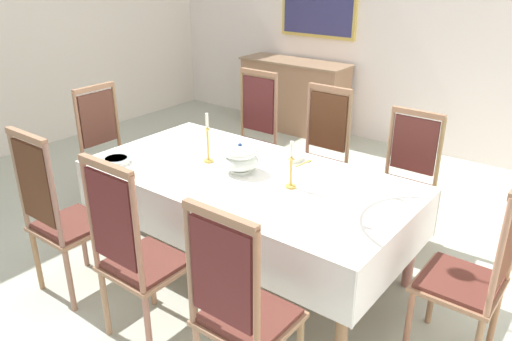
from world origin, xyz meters
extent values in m
cube|color=#B5BAA8|center=(0.00, 0.00, -0.02)|extent=(7.15, 5.73, 0.04)
cube|color=silver|center=(0.00, 2.91, 1.53)|extent=(7.15, 0.08, 3.05)
cylinder|color=#946456|center=(-1.03, -0.73, 0.35)|extent=(0.07, 0.07, 0.70)
cylinder|color=#936B4A|center=(1.03, -0.73, 0.35)|extent=(0.07, 0.07, 0.70)
cylinder|color=#9A6B4E|center=(-1.03, 0.23, 0.35)|extent=(0.07, 0.07, 0.70)
cylinder|color=#9E6459|center=(1.03, 0.23, 0.35)|extent=(0.07, 0.07, 0.70)
cube|color=#9C6D4F|center=(0.00, -0.25, 0.66)|extent=(2.14, 1.04, 0.08)
cube|color=#986E50|center=(0.00, -0.25, 0.72)|extent=(2.26, 1.16, 0.03)
cube|color=white|center=(0.00, -0.25, 0.73)|extent=(2.28, 1.18, 0.00)
cube|color=white|center=(0.00, -0.83, 0.56)|extent=(2.28, 0.00, 0.35)
cube|color=white|center=(0.00, 0.33, 0.56)|extent=(2.28, 0.00, 0.35)
cube|color=white|center=(-1.13, -0.25, 0.56)|extent=(0.00, 1.18, 0.35)
cube|color=white|center=(1.13, -0.25, 0.56)|extent=(0.00, 1.18, 0.35)
cylinder|color=#966857|center=(-0.94, -0.99, 0.23)|extent=(0.04, 0.04, 0.46)
cylinder|color=olive|center=(-0.56, -0.99, 0.23)|extent=(0.04, 0.04, 0.46)
cylinder|color=#956D49|center=(-0.94, -1.35, 0.23)|extent=(0.04, 0.04, 0.46)
cylinder|color=#936955|center=(-0.56, -1.35, 0.23)|extent=(0.04, 0.04, 0.46)
cube|color=#986E50|center=(-0.75, -1.17, 0.47)|extent=(0.44, 0.42, 0.03)
cube|color=#592B23|center=(-0.75, -1.17, 0.49)|extent=(0.40, 0.38, 0.02)
cylinder|color=#917258|center=(-0.94, -1.36, 0.82)|extent=(0.03, 0.03, 0.67)
cylinder|color=#916858|center=(-0.55, -1.36, 0.82)|extent=(0.03, 0.03, 0.67)
cube|color=#522F1C|center=(-0.75, -1.36, 0.85)|extent=(0.34, 0.02, 0.51)
cube|color=#986E50|center=(-0.75, -1.36, 1.15)|extent=(0.40, 0.04, 0.04)
cylinder|color=#9F674D|center=(-0.56, 0.49, 0.23)|extent=(0.04, 0.04, 0.46)
cylinder|color=#957055|center=(-0.94, 0.49, 0.23)|extent=(0.04, 0.04, 0.46)
cylinder|color=#9D6F50|center=(-0.56, 0.85, 0.23)|extent=(0.04, 0.04, 0.46)
cylinder|color=olive|center=(-0.94, 0.85, 0.23)|extent=(0.04, 0.04, 0.46)
cube|color=#986E50|center=(-0.75, 0.67, 0.47)|extent=(0.44, 0.42, 0.03)
cube|color=#592B23|center=(-0.75, 0.67, 0.49)|extent=(0.40, 0.38, 0.02)
cylinder|color=#936B52|center=(-0.55, 0.86, 0.82)|extent=(0.03, 0.03, 0.67)
cylinder|color=olive|center=(-0.94, 0.86, 0.82)|extent=(0.03, 0.03, 0.67)
cube|color=#5D2829|center=(-0.75, 0.86, 0.85)|extent=(0.34, 0.02, 0.51)
cube|color=#986E50|center=(-0.75, 0.86, 1.15)|extent=(0.40, 0.04, 0.04)
cylinder|color=#A27454|center=(-0.20, -0.99, 0.23)|extent=(0.04, 0.04, 0.46)
cylinder|color=#947050|center=(0.18, -0.99, 0.23)|extent=(0.04, 0.04, 0.46)
cylinder|color=#997354|center=(-0.20, -1.35, 0.23)|extent=(0.04, 0.04, 0.46)
cylinder|color=#9E6959|center=(0.18, -1.35, 0.23)|extent=(0.04, 0.04, 0.46)
cube|color=#986E50|center=(-0.01, -1.17, 0.47)|extent=(0.44, 0.42, 0.03)
cube|color=#592B23|center=(-0.01, -1.17, 0.49)|extent=(0.40, 0.38, 0.02)
cylinder|color=#9C6850|center=(-0.21, -1.36, 0.82)|extent=(0.03, 0.03, 0.67)
cylinder|color=#9C6851|center=(0.18, -1.36, 0.82)|extent=(0.03, 0.03, 0.67)
cube|color=#5B2423|center=(-0.01, -1.36, 0.85)|extent=(0.34, 0.02, 0.51)
cube|color=#986E50|center=(-0.01, -1.36, 1.15)|extent=(0.40, 0.04, 0.04)
cylinder|color=#A17553|center=(0.18, 0.49, 0.23)|extent=(0.04, 0.04, 0.46)
cylinder|color=olive|center=(-0.20, 0.49, 0.23)|extent=(0.04, 0.04, 0.46)
cylinder|color=#8F704A|center=(0.18, 0.85, 0.23)|extent=(0.04, 0.04, 0.46)
cylinder|color=#9E6F54|center=(-0.20, 0.85, 0.23)|extent=(0.04, 0.04, 0.46)
cube|color=#986E50|center=(-0.01, 0.67, 0.47)|extent=(0.44, 0.42, 0.03)
cube|color=#592B23|center=(-0.01, 0.67, 0.49)|extent=(0.40, 0.38, 0.02)
cylinder|color=#907352|center=(0.18, 0.86, 0.80)|extent=(0.03, 0.03, 0.63)
cylinder|color=#986F55|center=(-0.21, 0.86, 0.80)|extent=(0.03, 0.03, 0.63)
cube|color=#55321E|center=(-0.01, 0.86, 0.83)|extent=(0.34, 0.02, 0.48)
cube|color=#986E50|center=(-0.01, 0.86, 1.11)|extent=(0.40, 0.04, 0.04)
cylinder|color=#976657|center=(0.55, -0.99, 0.23)|extent=(0.04, 0.04, 0.46)
cube|color=#986E50|center=(0.74, -1.17, 0.47)|extent=(0.44, 0.42, 0.03)
cube|color=#592B23|center=(0.74, -1.17, 0.49)|extent=(0.40, 0.38, 0.02)
cylinder|color=#906B52|center=(0.55, -1.36, 0.80)|extent=(0.03, 0.03, 0.64)
cylinder|color=#9B6949|center=(0.94, -1.36, 0.80)|extent=(0.03, 0.03, 0.64)
cube|color=maroon|center=(0.74, -1.36, 0.84)|extent=(0.34, 0.02, 0.49)
cube|color=#986E50|center=(0.74, -1.36, 1.12)|extent=(0.40, 0.04, 0.04)
cylinder|color=#976E59|center=(0.93, 0.49, 0.23)|extent=(0.04, 0.04, 0.46)
cylinder|color=#91714E|center=(0.55, 0.49, 0.23)|extent=(0.04, 0.04, 0.46)
cylinder|color=#A17659|center=(0.93, 0.85, 0.23)|extent=(0.04, 0.04, 0.46)
cylinder|color=#9A6758|center=(0.55, 0.85, 0.23)|extent=(0.04, 0.04, 0.46)
cube|color=#986E50|center=(0.74, 0.67, 0.47)|extent=(0.44, 0.42, 0.03)
cube|color=#592B23|center=(0.74, 0.67, 0.49)|extent=(0.40, 0.38, 0.02)
cylinder|color=#94774B|center=(0.94, 0.86, 0.76)|extent=(0.03, 0.03, 0.56)
cylinder|color=#9A7758|center=(0.55, 0.86, 0.76)|extent=(0.03, 0.03, 0.56)
cube|color=brown|center=(0.74, 0.86, 0.79)|extent=(0.34, 0.02, 0.43)
cube|color=#986E50|center=(0.74, 0.86, 1.04)|extent=(0.40, 0.04, 0.04)
cylinder|color=#926A4D|center=(-1.29, -0.06, 0.23)|extent=(0.04, 0.04, 0.46)
cylinder|color=#966852|center=(-1.29, -0.44, 0.23)|extent=(0.04, 0.04, 0.46)
cylinder|color=#9B7659|center=(-1.65, -0.06, 0.23)|extent=(0.04, 0.04, 0.46)
cylinder|color=#986B4B|center=(-1.65, -0.44, 0.23)|extent=(0.04, 0.04, 0.46)
cube|color=#986E50|center=(-1.47, -0.25, 0.47)|extent=(0.42, 0.44, 0.03)
cube|color=#592B23|center=(-1.47, -0.25, 0.49)|extent=(0.38, 0.40, 0.02)
cylinder|color=#906A46|center=(-1.66, -0.06, 0.78)|extent=(0.03, 0.03, 0.60)
cylinder|color=#93684D|center=(-1.66, -0.45, 0.78)|extent=(0.03, 0.03, 0.60)
cube|color=brown|center=(-1.66, -0.25, 0.81)|extent=(0.02, 0.34, 0.46)
cube|color=#986E50|center=(-1.66, -0.25, 1.09)|extent=(0.04, 0.40, 0.04)
cylinder|color=#9B674C|center=(1.29, -0.44, 0.23)|extent=(0.04, 0.04, 0.46)
cylinder|color=#946A4B|center=(1.29, -0.06, 0.23)|extent=(0.04, 0.04, 0.46)
cylinder|color=#9E6C4B|center=(1.65, -0.06, 0.23)|extent=(0.04, 0.04, 0.46)
cube|color=#986E50|center=(1.47, -0.25, 0.47)|extent=(0.42, 0.44, 0.03)
cube|color=#592B23|center=(1.47, -0.25, 0.49)|extent=(0.38, 0.40, 0.02)
cylinder|color=#A07156|center=(1.66, -0.45, 0.81)|extent=(0.03, 0.03, 0.64)
cube|color=#5A2D1C|center=(1.66, -0.25, 0.84)|extent=(0.02, 0.34, 0.49)
cylinder|color=silver|center=(-0.06, -0.25, 0.74)|extent=(0.14, 0.14, 0.02)
ellipsoid|color=silver|center=(-0.06, -0.25, 0.81)|extent=(0.26, 0.26, 0.12)
ellipsoid|color=silver|center=(-0.06, -0.25, 0.88)|extent=(0.23, 0.23, 0.09)
sphere|color=#2C4B8C|center=(-0.06, -0.25, 0.93)|extent=(0.03, 0.03, 0.03)
cylinder|color=gold|center=(-0.36, -0.25, 0.74)|extent=(0.07, 0.07, 0.02)
cylinder|color=gold|center=(-0.36, -0.25, 0.87)|extent=(0.02, 0.02, 0.23)
cone|color=gold|center=(-0.36, -0.25, 0.99)|extent=(0.04, 0.04, 0.02)
cylinder|color=silver|center=(-0.36, -0.25, 1.05)|extent=(0.02, 0.02, 0.10)
cylinder|color=gold|center=(0.36, -0.25, 0.74)|extent=(0.07, 0.07, 0.02)
cylinder|color=gold|center=(0.36, -0.25, 0.84)|extent=(0.02, 0.02, 0.19)
cone|color=gold|center=(0.36, -0.25, 0.94)|extent=(0.04, 0.04, 0.02)
cylinder|color=silver|center=(0.36, -0.25, 1.00)|extent=(0.02, 0.02, 0.10)
cylinder|color=silver|center=(0.09, 0.15, 0.75)|extent=(0.18, 0.18, 0.04)
cylinder|color=silver|center=(0.09, 0.15, 0.76)|extent=(0.15, 0.15, 0.03)
torus|color=#2C4B8C|center=(0.09, 0.15, 0.77)|extent=(0.17, 0.17, 0.01)
cylinder|color=silver|center=(-0.87, -0.67, 0.75)|extent=(0.19, 0.19, 0.04)
cylinder|color=silver|center=(-0.87, -0.67, 0.76)|extent=(0.16, 0.16, 0.03)
torus|color=#2C4B8C|center=(-0.87, -0.67, 0.77)|extent=(0.19, 0.19, 0.01)
cube|color=gold|center=(0.21, 0.12, 0.74)|extent=(0.03, 0.14, 0.00)
ellipsoid|color=gold|center=(0.22, 0.20, 0.74)|extent=(0.03, 0.05, 0.01)
cube|color=gold|center=(-0.99, -0.71, 0.74)|extent=(0.05, 0.14, 0.00)
ellipsoid|color=gold|center=(-1.01, -0.63, 0.74)|extent=(0.03, 0.05, 0.01)
cube|color=#986E50|center=(-1.50, 2.59, 0.44)|extent=(1.40, 0.44, 0.88)
cube|color=#937356|center=(-1.50, 2.59, 0.89)|extent=(1.44, 0.48, 0.02)
cube|color=#9E6D55|center=(-1.15, 2.81, 0.44)|extent=(0.59, 0.01, 0.70)
cube|color=#9B7554|center=(-1.85, 2.81, 0.44)|extent=(0.59, 0.01, 0.70)
camera|label=1|loc=(1.99, -2.72, 2.11)|focal=35.27mm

